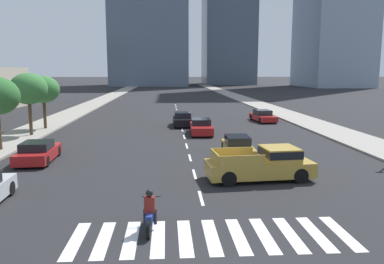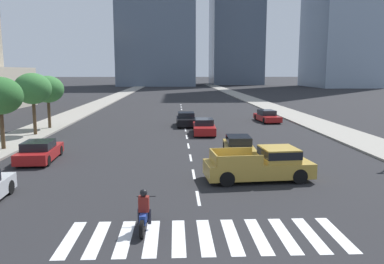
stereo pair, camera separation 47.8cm
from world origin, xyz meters
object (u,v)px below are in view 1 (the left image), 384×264
Objects in this scene: motorcycle_lead at (150,214)px; sedan_black_3 at (183,120)px; sedan_red_2 at (201,127)px; sedan_gold_4 at (238,146)px; sedan_red_1 at (38,152)px; street_tree_third at (43,90)px; pickup_truck at (264,164)px; sedan_red_5 at (263,116)px; street_tree_second at (29,89)px.

motorcycle_lead is 26.11m from sedan_black_3.
sedan_gold_4 is (1.63, -8.98, -0.03)m from sedan_red_2.
sedan_red_1 is 0.90× the size of street_tree_third.
pickup_truck is 1.25× the size of sedan_red_1.
sedan_red_5 is (9.09, 2.99, -0.05)m from sedan_black_3.
street_tree_third reaches higher than motorcycle_lead.
sedan_black_3 reaches higher than sedan_gold_4.
sedan_red_2 reaches higher than sedan_gold_4.
sedan_red_1 is 12.69m from sedan_gold_4.
sedan_gold_4 is at bearing -27.49° from street_tree_second.
motorcycle_lead reaches higher than sedan_black_3.
sedan_black_3 is 14.45m from sedan_gold_4.
street_tree_third is (-13.19, -1.78, 3.20)m from sedan_black_3.
sedan_red_2 is at bearing 15.02° from sedan_black_3.
sedan_red_2 is at bearing -167.84° from sedan_gold_4.
street_tree_third is at bearing -125.32° from sedan_gold_4.
street_tree_second reaches higher than street_tree_third.
motorcycle_lead is at bearing -137.88° from pickup_truck.
sedan_red_1 reaches higher than sedan_red_5.
motorcycle_lead is 31.13m from sedan_red_5.
pickup_truck is at bearing 4.58° from sedan_gold_4.
sedan_gold_4 is at bearing 87.81° from pickup_truck.
sedan_red_5 is at bearing 21.19° from street_tree_second.
pickup_truck reaches higher than sedan_red_1.
pickup_truck is 24.80m from street_tree_third.
sedan_gold_4 is 18.13m from sedan_red_5.
motorcycle_lead is 0.43× the size of sedan_red_5.
motorcycle_lead is at bearing -22.24° from sedan_gold_4.
sedan_gold_4 is at bearing 11.61° from sedan_black_3.
sedan_black_3 is 0.90× the size of sedan_red_5.
sedan_black_3 is 0.82× the size of street_tree_second.
sedan_red_2 is 0.90× the size of street_tree_second.
street_tree_second is (-14.64, -0.51, 3.44)m from sedan_red_2.
pickup_truck reaches higher than sedan_black_3.
sedan_red_5 is at bearing 162.49° from sedan_gold_4.
street_tree_second is at bearing 30.48° from motorcycle_lead.
sedan_black_3 is at bearing -34.92° from sedan_red_1.
sedan_gold_4 is 18.67m from street_tree_second.
street_tree_second is 1.06× the size of street_tree_third.
sedan_black_3 is 0.93× the size of sedan_gold_4.
sedan_red_1 is 14.23m from street_tree_third.
sedan_black_3 is (9.57, 15.15, 0.04)m from sedan_red_1.
street_tree_second is (-3.62, 9.50, 3.47)m from sedan_red_1.
sedan_black_3 is at bearing -2.70° from motorcycle_lead.
street_tree_third reaches higher than sedan_red_1.
sedan_red_5 is 23.01m from street_tree_third.
street_tree_third is (-10.95, 24.24, 3.24)m from motorcycle_lead.
street_tree_second is at bearing -90.00° from street_tree_third.
pickup_truck is at bearing 8.84° from sedan_black_3.
motorcycle_lead is at bearing -26.21° from sedan_red_5.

